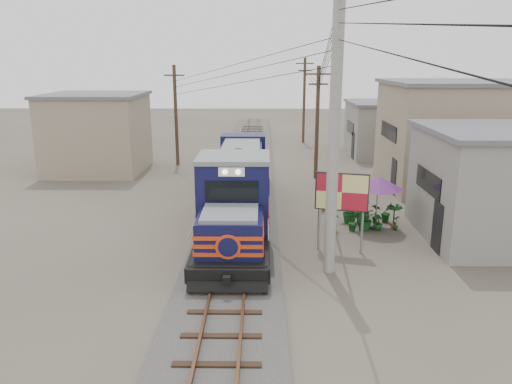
{
  "coord_description": "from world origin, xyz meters",
  "views": [
    {
      "loc": [
        1.1,
        -17.15,
        7.41
      ],
      "look_at": [
        0.84,
        2.28,
        2.2
      ],
      "focal_mm": 35.0,
      "sensor_mm": 36.0,
      "label": 1
    }
  ],
  "objects_px": {
    "billboard": "(342,194)",
    "market_umbrella": "(378,183)",
    "locomotive": "(238,189)",
    "vendor": "(350,192)"
  },
  "relations": [
    {
      "from": "locomotive",
      "to": "market_umbrella",
      "type": "relative_size",
      "value": 6.1
    },
    {
      "from": "vendor",
      "to": "market_umbrella",
      "type": "bearing_deg",
      "value": 58.22
    },
    {
      "from": "locomotive",
      "to": "market_umbrella",
      "type": "distance_m",
      "value": 6.24
    },
    {
      "from": "locomotive",
      "to": "billboard",
      "type": "distance_m",
      "value": 5.38
    },
    {
      "from": "market_umbrella",
      "to": "vendor",
      "type": "bearing_deg",
      "value": 101.95
    },
    {
      "from": "locomotive",
      "to": "billboard",
      "type": "bearing_deg",
      "value": -38.58
    },
    {
      "from": "billboard",
      "to": "market_umbrella",
      "type": "bearing_deg",
      "value": 67.14
    },
    {
      "from": "billboard",
      "to": "market_umbrella",
      "type": "distance_m",
      "value": 3.34
    },
    {
      "from": "vendor",
      "to": "billboard",
      "type": "bearing_deg",
      "value": 32.91
    },
    {
      "from": "locomotive",
      "to": "vendor",
      "type": "distance_m",
      "value": 6.07
    }
  ]
}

